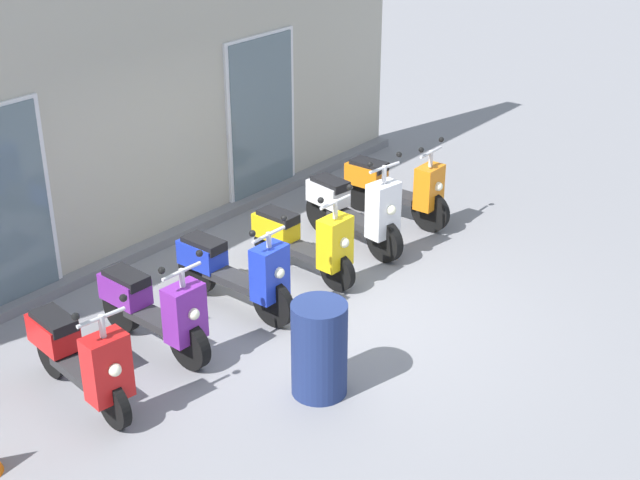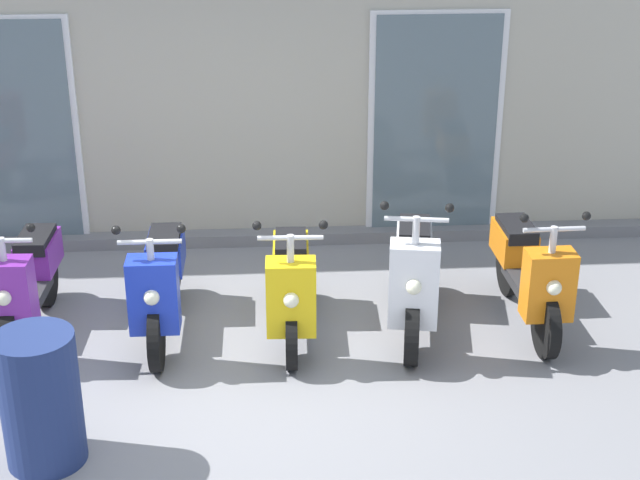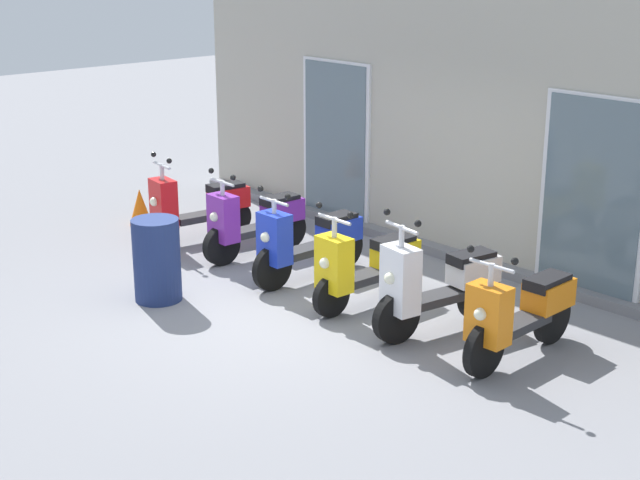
{
  "view_description": "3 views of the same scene",
  "coord_description": "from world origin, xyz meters",
  "px_view_note": "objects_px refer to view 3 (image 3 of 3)",
  "views": [
    {
      "loc": [
        -6.65,
        -5.26,
        5.01
      ],
      "look_at": [
        0.5,
        0.53,
        0.58
      ],
      "focal_mm": 50.83,
      "sensor_mm": 36.0,
      "label": 1
    },
    {
      "loc": [
        0.34,
        -6.29,
        3.95
      ],
      "look_at": [
        0.79,
        0.8,
        0.86
      ],
      "focal_mm": 54.64,
      "sensor_mm": 36.0,
      "label": 2
    },
    {
      "loc": [
        7.36,
        -6.09,
        3.84
      ],
      "look_at": [
        0.27,
        0.38,
        0.78
      ],
      "focal_mm": 52.63,
      "sensor_mm": 36.0,
      "label": 3
    }
  ],
  "objects_px": {
    "scooter_purple": "(254,221)",
    "trash_bin": "(157,260)",
    "scooter_white": "(437,285)",
    "traffic_cone": "(140,207)",
    "scooter_orange": "(520,312)",
    "scooter_blue": "(308,241)",
    "scooter_yellow": "(366,265)",
    "scooter_red": "(197,206)"
  },
  "relations": [
    {
      "from": "scooter_purple",
      "to": "trash_bin",
      "type": "xyz_separation_m",
      "value": [
        0.46,
        -1.75,
        0.0
      ]
    },
    {
      "from": "scooter_white",
      "to": "traffic_cone",
      "type": "height_order",
      "value": "scooter_white"
    },
    {
      "from": "traffic_cone",
      "to": "trash_bin",
      "type": "relative_size",
      "value": 0.55
    },
    {
      "from": "scooter_purple",
      "to": "scooter_orange",
      "type": "xyz_separation_m",
      "value": [
        4.14,
        -0.07,
        0.02
      ]
    },
    {
      "from": "scooter_blue",
      "to": "trash_bin",
      "type": "bearing_deg",
      "value": -110.64
    },
    {
      "from": "scooter_purple",
      "to": "trash_bin",
      "type": "relative_size",
      "value": 1.66
    },
    {
      "from": "scooter_blue",
      "to": "traffic_cone",
      "type": "relative_size",
      "value": 3.23
    },
    {
      "from": "scooter_white",
      "to": "traffic_cone",
      "type": "xyz_separation_m",
      "value": [
        -5.36,
        -0.17,
        -0.25
      ]
    },
    {
      "from": "scooter_purple",
      "to": "scooter_yellow",
      "type": "relative_size",
      "value": 1.03
    },
    {
      "from": "scooter_red",
      "to": "scooter_orange",
      "type": "xyz_separation_m",
      "value": [
        5.16,
        0.09,
        -0.01
      ]
    },
    {
      "from": "scooter_yellow",
      "to": "traffic_cone",
      "type": "relative_size",
      "value": 2.92
    },
    {
      "from": "scooter_white",
      "to": "trash_bin",
      "type": "relative_size",
      "value": 1.74
    },
    {
      "from": "scooter_red",
      "to": "traffic_cone",
      "type": "height_order",
      "value": "scooter_red"
    },
    {
      "from": "scooter_purple",
      "to": "traffic_cone",
      "type": "distance_m",
      "value": 2.23
    },
    {
      "from": "scooter_yellow",
      "to": "scooter_white",
      "type": "height_order",
      "value": "scooter_white"
    },
    {
      "from": "scooter_orange",
      "to": "trash_bin",
      "type": "xyz_separation_m",
      "value": [
        -3.68,
        -1.68,
        -0.01
      ]
    },
    {
      "from": "scooter_orange",
      "to": "scooter_blue",
      "type": "bearing_deg",
      "value": 179.81
    },
    {
      "from": "scooter_yellow",
      "to": "trash_bin",
      "type": "bearing_deg",
      "value": -136.8
    },
    {
      "from": "scooter_yellow",
      "to": "trash_bin",
      "type": "distance_m",
      "value": 2.32
    },
    {
      "from": "scooter_purple",
      "to": "traffic_cone",
      "type": "height_order",
      "value": "scooter_purple"
    },
    {
      "from": "scooter_red",
      "to": "scooter_purple",
      "type": "xyz_separation_m",
      "value": [
        1.03,
        0.16,
        -0.02
      ]
    },
    {
      "from": "scooter_white",
      "to": "scooter_orange",
      "type": "relative_size",
      "value": 0.99
    },
    {
      "from": "scooter_blue",
      "to": "traffic_cone",
      "type": "bearing_deg",
      "value": -175.57
    },
    {
      "from": "traffic_cone",
      "to": "scooter_red",
      "type": "bearing_deg",
      "value": 7.54
    },
    {
      "from": "scooter_purple",
      "to": "scooter_orange",
      "type": "relative_size",
      "value": 0.95
    },
    {
      "from": "scooter_blue",
      "to": "scooter_red",
      "type": "bearing_deg",
      "value": -177.3
    },
    {
      "from": "scooter_white",
      "to": "trash_bin",
      "type": "height_order",
      "value": "scooter_white"
    },
    {
      "from": "scooter_yellow",
      "to": "scooter_white",
      "type": "distance_m",
      "value": 1.0
    },
    {
      "from": "scooter_yellow",
      "to": "scooter_orange",
      "type": "distance_m",
      "value": 1.98
    },
    {
      "from": "scooter_purple",
      "to": "scooter_white",
      "type": "height_order",
      "value": "scooter_white"
    },
    {
      "from": "scooter_purple",
      "to": "traffic_cone",
      "type": "xyz_separation_m",
      "value": [
        -2.2,
        -0.32,
        -0.21
      ]
    },
    {
      "from": "traffic_cone",
      "to": "trash_bin",
      "type": "xyz_separation_m",
      "value": [
        2.66,
        -1.43,
        0.21
      ]
    },
    {
      "from": "scooter_purple",
      "to": "trash_bin",
      "type": "distance_m",
      "value": 1.81
    },
    {
      "from": "scooter_orange",
      "to": "scooter_white",
      "type": "bearing_deg",
      "value": -175.9
    },
    {
      "from": "scooter_white",
      "to": "trash_bin",
      "type": "xyz_separation_m",
      "value": [
        -2.7,
        -1.61,
        -0.04
      ]
    },
    {
      "from": "scooter_purple",
      "to": "trash_bin",
      "type": "height_order",
      "value": "scooter_purple"
    },
    {
      "from": "scooter_blue",
      "to": "scooter_yellow",
      "type": "relative_size",
      "value": 1.11
    },
    {
      "from": "scooter_purple",
      "to": "scooter_yellow",
      "type": "height_order",
      "value": "scooter_yellow"
    },
    {
      "from": "scooter_purple",
      "to": "trash_bin",
      "type": "bearing_deg",
      "value": -75.3
    },
    {
      "from": "scooter_purple",
      "to": "scooter_yellow",
      "type": "xyz_separation_m",
      "value": [
        2.15,
        -0.16,
        0.01
      ]
    },
    {
      "from": "scooter_red",
      "to": "scooter_blue",
      "type": "xyz_separation_m",
      "value": [
        2.12,
        0.1,
        -0.01
      ]
    },
    {
      "from": "scooter_orange",
      "to": "trash_bin",
      "type": "bearing_deg",
      "value": -155.44
    }
  ]
}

